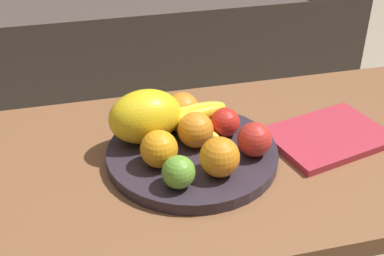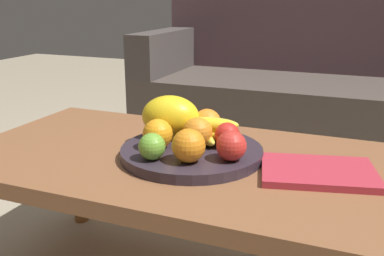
# 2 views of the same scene
# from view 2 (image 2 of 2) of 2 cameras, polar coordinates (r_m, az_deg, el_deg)

# --- Properties ---
(coffee_table) EXTENTS (1.22, 0.60, 0.42)m
(coffee_table) POSITION_cam_2_polar(r_m,az_deg,el_deg) (1.12, 0.96, -5.99)
(coffee_table) COLOR brown
(coffee_table) RESTS_ON ground_plane
(couch) EXTENTS (1.70, 0.70, 0.90)m
(couch) POSITION_cam_2_polar(r_m,az_deg,el_deg) (2.36, 14.98, 3.91)
(couch) COLOR #483E38
(couch) RESTS_ON ground_plane
(fruit_bowl) EXTENTS (0.35, 0.35, 0.03)m
(fruit_bowl) POSITION_cam_2_polar(r_m,az_deg,el_deg) (1.11, 0.00, -3.09)
(fruit_bowl) COLOR #302631
(fruit_bowl) RESTS_ON coffee_table
(melon_large_front) EXTENTS (0.17, 0.13, 0.11)m
(melon_large_front) POSITION_cam_2_polar(r_m,az_deg,el_deg) (1.17, -2.77, 1.49)
(melon_large_front) COLOR yellow
(melon_large_front) RESTS_ON fruit_bowl
(orange_front) EXTENTS (0.07, 0.07, 0.07)m
(orange_front) POSITION_cam_2_polar(r_m,az_deg,el_deg) (1.10, 0.71, -0.54)
(orange_front) COLOR orange
(orange_front) RESTS_ON fruit_bowl
(orange_left) EXTENTS (0.07, 0.07, 0.07)m
(orange_left) POSITION_cam_2_polar(r_m,az_deg,el_deg) (1.09, -4.41, -0.76)
(orange_left) COLOR orange
(orange_left) RESTS_ON fruit_bowl
(orange_right) EXTENTS (0.08, 0.08, 0.08)m
(orange_right) POSITION_cam_2_polar(r_m,az_deg,el_deg) (1.00, -0.44, -2.27)
(orange_right) COLOR orange
(orange_right) RESTS_ON fruit_bowl
(orange_back) EXTENTS (0.07, 0.07, 0.07)m
(orange_back) POSITION_cam_2_polar(r_m,az_deg,el_deg) (1.18, 1.95, 0.68)
(orange_back) COLOR orange
(orange_back) RESTS_ON fruit_bowl
(apple_front) EXTENTS (0.06, 0.06, 0.06)m
(apple_front) POSITION_cam_2_polar(r_m,az_deg,el_deg) (1.10, 4.54, -0.92)
(apple_front) COLOR red
(apple_front) RESTS_ON fruit_bowl
(apple_left) EXTENTS (0.06, 0.06, 0.06)m
(apple_left) POSITION_cam_2_polar(r_m,az_deg,el_deg) (1.02, -5.15, -2.37)
(apple_left) COLOR #6AA734
(apple_left) RESTS_ON fruit_bowl
(apple_right) EXTENTS (0.07, 0.07, 0.07)m
(apple_right) POSITION_cam_2_polar(r_m,az_deg,el_deg) (1.01, 5.05, -2.27)
(apple_right) COLOR red
(apple_right) RESTS_ON fruit_bowl
(banana_bunch) EXTENTS (0.17, 0.15, 0.06)m
(banana_bunch) POSITION_cam_2_polar(r_m,az_deg,el_deg) (1.14, 1.73, -0.30)
(banana_bunch) COLOR gold
(banana_bunch) RESTS_ON fruit_bowl
(magazine) EXTENTS (0.29, 0.23, 0.02)m
(magazine) POSITION_cam_2_polar(r_m,az_deg,el_deg) (1.04, 15.88, -5.43)
(magazine) COLOR #B82E3E
(magazine) RESTS_ON coffee_table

